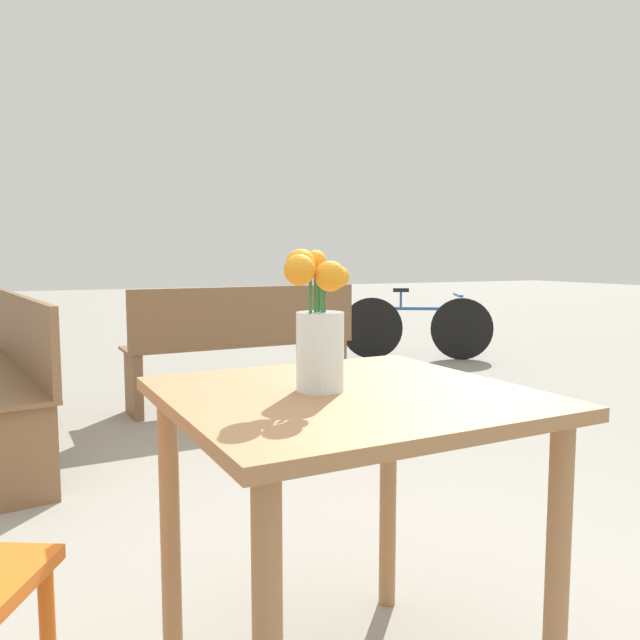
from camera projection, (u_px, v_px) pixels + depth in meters
name	position (u px, v px, depth m)	size (l,w,h in m)	color
table_front	(346.00, 445.00, 1.41)	(0.81, 0.79, 0.76)	#9E7047
flower_vase	(318.00, 333.00, 1.38)	(0.16, 0.14, 0.32)	silver
bench_near	(244.00, 341.00, 4.39)	(1.64, 0.43, 0.85)	brown
bench_middle	(5.00, 364.00, 3.37)	(0.64, 1.97, 0.85)	brown
bicycle	(417.00, 327.00, 6.42)	(1.37, 0.80, 0.73)	black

